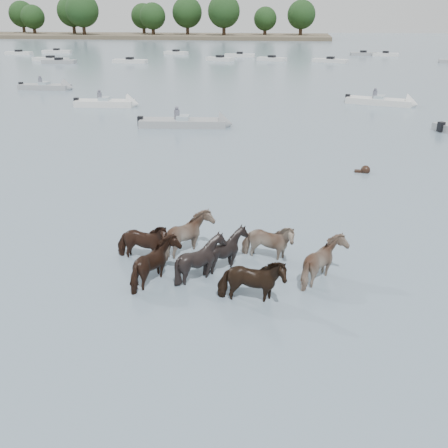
# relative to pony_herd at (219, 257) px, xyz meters

# --- Properties ---
(ground) EXTENTS (400.00, 400.00, 0.00)m
(ground) POSITION_rel_pony_herd_xyz_m (-0.07, -1.47, -0.50)
(ground) COLOR slate
(ground) RESTS_ON ground
(shoreline) EXTENTS (160.00, 30.00, 1.00)m
(shoreline) POSITION_rel_pony_herd_xyz_m (-70.07, 148.53, 0.00)
(shoreline) COLOR #4C4233
(shoreline) RESTS_ON ground
(pony_herd) EXTENTS (6.98, 3.86, 1.55)m
(pony_herd) POSITION_rel_pony_herd_xyz_m (0.00, 0.00, 0.00)
(pony_herd) COLOR black
(pony_herd) RESTS_ON ground
(swimming_pony) EXTENTS (0.72, 0.44, 0.44)m
(swimming_pony) POSITION_rel_pony_herd_xyz_m (5.27, 10.85, -0.39)
(swimming_pony) COLOR black
(swimming_pony) RESTS_ON ground
(motorboat_a) EXTENTS (5.35, 1.99, 1.92)m
(motorboat_a) POSITION_rel_pony_herd_xyz_m (-12.72, 26.84, -0.27)
(motorboat_a) COLOR silver
(motorboat_a) RESTS_ON ground
(motorboat_b) EXTENTS (6.37, 2.22, 1.92)m
(motorboat_b) POSITION_rel_pony_herd_xyz_m (-4.68, 20.00, -0.27)
(motorboat_b) COLOR gray
(motorboat_b) RESTS_ON ground
(motorboat_c) EXTENTS (5.90, 3.35, 1.92)m
(motorboat_c) POSITION_rel_pony_herd_xyz_m (9.31, 30.65, -0.27)
(motorboat_c) COLOR silver
(motorboat_c) RESTS_ON ground
(motorboat_f) EXTENTS (5.60, 1.61, 1.92)m
(motorboat_f) POSITION_rel_pony_herd_xyz_m (-22.10, 35.36, -0.27)
(motorboat_f) COLOR gray
(motorboat_f) RESTS_ON ground
(distant_flotilla) EXTENTS (104.56, 27.17, 0.93)m
(distant_flotilla) POSITION_rel_pony_herd_xyz_m (-0.90, 75.75, -0.24)
(distant_flotilla) COLOR silver
(distant_flotilla) RESTS_ON ground
(treeline) EXTENTS (150.30, 24.43, 12.58)m
(treeline) POSITION_rel_pony_herd_xyz_m (-68.75, 147.07, 6.28)
(treeline) COLOR #382619
(treeline) RESTS_ON ground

